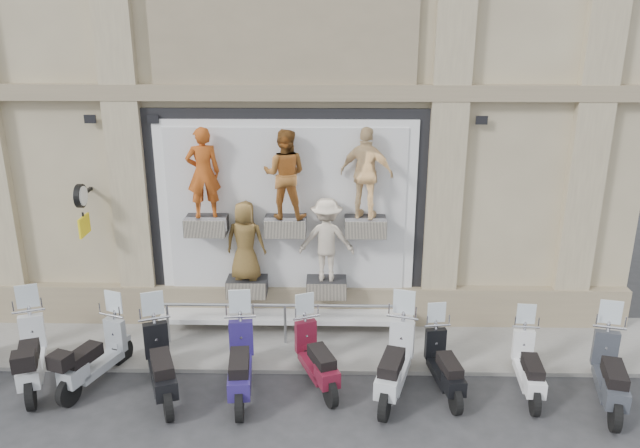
{
  "coord_description": "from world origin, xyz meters",
  "views": [
    {
      "loc": [
        0.88,
        -8.88,
        6.25
      ],
      "look_at": [
        0.68,
        1.9,
        2.6
      ],
      "focal_mm": 35.0,
      "sensor_mm": 36.0,
      "label": 1
    }
  ],
  "objects_px": {
    "scooter_b": "(29,344)",
    "scooter_c": "(94,345)",
    "clock_sign_bracket": "(82,203)",
    "scooter_f": "(316,347)",
    "scooter_i": "(530,356)",
    "scooter_e": "(240,351)",
    "guard_rail": "(285,325)",
    "scooter_g": "(395,351)",
    "scooter_j": "(612,362)",
    "scooter_d": "(160,352)",
    "scooter_h": "(445,355)"
  },
  "relations": [
    {
      "from": "scooter_c",
      "to": "clock_sign_bracket",
      "type": "bearing_deg",
      "value": 130.16
    },
    {
      "from": "clock_sign_bracket",
      "to": "scooter_i",
      "type": "xyz_separation_m",
      "value": [
        8.19,
        -1.96,
        -2.09
      ]
    },
    {
      "from": "scooter_e",
      "to": "scooter_j",
      "type": "xyz_separation_m",
      "value": [
        6.19,
        -0.18,
        -0.02
      ]
    },
    {
      "from": "clock_sign_bracket",
      "to": "scooter_g",
      "type": "distance_m",
      "value": 6.53
    },
    {
      "from": "scooter_h",
      "to": "scooter_g",
      "type": "bearing_deg",
      "value": 178.73
    },
    {
      "from": "clock_sign_bracket",
      "to": "scooter_j",
      "type": "bearing_deg",
      "value": -13.49
    },
    {
      "from": "scooter_c",
      "to": "scooter_g",
      "type": "height_order",
      "value": "scooter_g"
    },
    {
      "from": "scooter_b",
      "to": "scooter_h",
      "type": "height_order",
      "value": "scooter_b"
    },
    {
      "from": "guard_rail",
      "to": "scooter_d",
      "type": "xyz_separation_m",
      "value": [
        -2.0,
        -1.67,
        0.36
      ]
    },
    {
      "from": "scooter_c",
      "to": "scooter_e",
      "type": "height_order",
      "value": "scooter_e"
    },
    {
      "from": "scooter_f",
      "to": "scooter_b",
      "type": "bearing_deg",
      "value": 159.71
    },
    {
      "from": "scooter_c",
      "to": "scooter_h",
      "type": "distance_m",
      "value": 6.09
    },
    {
      "from": "guard_rail",
      "to": "scooter_c",
      "type": "xyz_separation_m",
      "value": [
        -3.24,
        -1.36,
        0.3
      ]
    },
    {
      "from": "scooter_i",
      "to": "scooter_j",
      "type": "distance_m",
      "value": 1.29
    },
    {
      "from": "scooter_i",
      "to": "clock_sign_bracket",
      "type": "bearing_deg",
      "value": 171.61
    },
    {
      "from": "scooter_e",
      "to": "scooter_h",
      "type": "height_order",
      "value": "scooter_e"
    },
    {
      "from": "guard_rail",
      "to": "scooter_c",
      "type": "distance_m",
      "value": 3.53
    },
    {
      "from": "guard_rail",
      "to": "scooter_e",
      "type": "distance_m",
      "value": 1.78
    },
    {
      "from": "scooter_d",
      "to": "guard_rail",
      "type": "bearing_deg",
      "value": 18.79
    },
    {
      "from": "scooter_e",
      "to": "scooter_g",
      "type": "relative_size",
      "value": 0.99
    },
    {
      "from": "scooter_i",
      "to": "scooter_f",
      "type": "bearing_deg",
      "value": -177.62
    },
    {
      "from": "scooter_j",
      "to": "guard_rail",
      "type": "bearing_deg",
      "value": 175.55
    },
    {
      "from": "guard_rail",
      "to": "clock_sign_bracket",
      "type": "xyz_separation_m",
      "value": [
        -3.9,
        0.47,
        2.34
      ]
    },
    {
      "from": "scooter_d",
      "to": "scooter_f",
      "type": "bearing_deg",
      "value": -13.51
    },
    {
      "from": "scooter_c",
      "to": "scooter_j",
      "type": "xyz_separation_m",
      "value": [
        8.78,
        -0.43,
        0.04
      ]
    },
    {
      "from": "clock_sign_bracket",
      "to": "scooter_c",
      "type": "distance_m",
      "value": 2.81
    },
    {
      "from": "scooter_f",
      "to": "scooter_j",
      "type": "distance_m",
      "value": 4.92
    },
    {
      "from": "clock_sign_bracket",
      "to": "guard_rail",
      "type": "bearing_deg",
      "value": -6.84
    },
    {
      "from": "scooter_b",
      "to": "scooter_g",
      "type": "xyz_separation_m",
      "value": [
        6.32,
        -0.16,
        0.01
      ]
    },
    {
      "from": "scooter_b",
      "to": "scooter_c",
      "type": "bearing_deg",
      "value": -17.44
    },
    {
      "from": "scooter_b",
      "to": "scooter_g",
      "type": "height_order",
      "value": "scooter_g"
    },
    {
      "from": "scooter_d",
      "to": "scooter_i",
      "type": "xyz_separation_m",
      "value": [
        6.28,
        0.19,
        -0.12
      ]
    },
    {
      "from": "scooter_c",
      "to": "scooter_e",
      "type": "distance_m",
      "value": 2.61
    },
    {
      "from": "scooter_b",
      "to": "scooter_d",
      "type": "height_order",
      "value": "same"
    },
    {
      "from": "guard_rail",
      "to": "scooter_d",
      "type": "relative_size",
      "value": 2.49
    },
    {
      "from": "scooter_d",
      "to": "scooter_e",
      "type": "distance_m",
      "value": 1.35
    },
    {
      "from": "scooter_b",
      "to": "scooter_h",
      "type": "distance_m",
      "value": 7.19
    },
    {
      "from": "scooter_g",
      "to": "scooter_j",
      "type": "xyz_separation_m",
      "value": [
        3.55,
        -0.21,
        -0.03
      ]
    },
    {
      "from": "clock_sign_bracket",
      "to": "scooter_f",
      "type": "relative_size",
      "value": 0.55
    },
    {
      "from": "scooter_f",
      "to": "scooter_j",
      "type": "height_order",
      "value": "scooter_j"
    },
    {
      "from": "guard_rail",
      "to": "scooter_h",
      "type": "relative_size",
      "value": 2.89
    },
    {
      "from": "scooter_h",
      "to": "scooter_j",
      "type": "relative_size",
      "value": 0.88
    },
    {
      "from": "guard_rail",
      "to": "scooter_f",
      "type": "relative_size",
      "value": 2.73
    },
    {
      "from": "guard_rail",
      "to": "scooter_b",
      "type": "xyz_separation_m",
      "value": [
        -4.34,
        -1.42,
        0.36
      ]
    },
    {
      "from": "scooter_e",
      "to": "scooter_g",
      "type": "xyz_separation_m",
      "value": [
        2.63,
        0.03,
        0.01
      ]
    },
    {
      "from": "scooter_e",
      "to": "scooter_g",
      "type": "height_order",
      "value": "scooter_g"
    },
    {
      "from": "clock_sign_bracket",
      "to": "scooter_e",
      "type": "distance_m",
      "value": 4.33
    },
    {
      "from": "guard_rail",
      "to": "scooter_b",
      "type": "bearing_deg",
      "value": -161.85
    },
    {
      "from": "scooter_c",
      "to": "scooter_f",
      "type": "relative_size",
      "value": 1.02
    },
    {
      "from": "guard_rail",
      "to": "scooter_g",
      "type": "relative_size",
      "value": 2.46
    }
  ]
}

